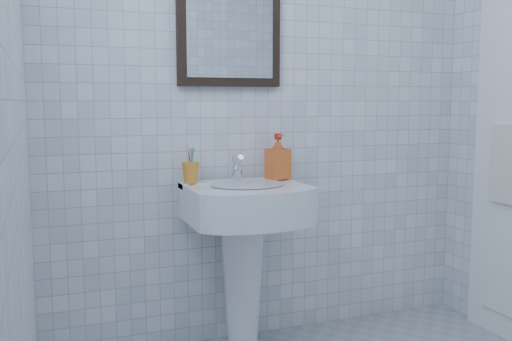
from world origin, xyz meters
name	(u,v)px	position (x,y,z in m)	size (l,w,h in m)	color
wall_back	(268,85)	(0.00, 1.20, 1.25)	(2.20, 0.02, 2.50)	white
wall_left	(14,65)	(-1.10, 0.00, 1.25)	(0.02, 2.40, 2.50)	white
washbasin	(244,240)	(-0.20, 0.98, 0.54)	(0.53, 0.39, 0.81)	white
faucet	(237,170)	(-0.20, 1.08, 0.85)	(0.05, 0.11, 0.13)	silver
toothbrush_cup	(191,173)	(-0.43, 1.08, 0.85)	(0.08, 0.08, 0.09)	orange
soap_dispenser	(278,157)	(0.00, 1.08, 0.91)	(0.09, 0.10, 0.21)	red
wall_mirror	(229,19)	(-0.20, 1.18, 1.55)	(0.50, 0.04, 0.62)	black
towel_ring	(510,127)	(1.06, 0.72, 1.05)	(0.18, 0.18, 0.01)	silver
hand_towel	(505,164)	(1.04, 0.72, 0.87)	(0.03, 0.16, 0.38)	white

